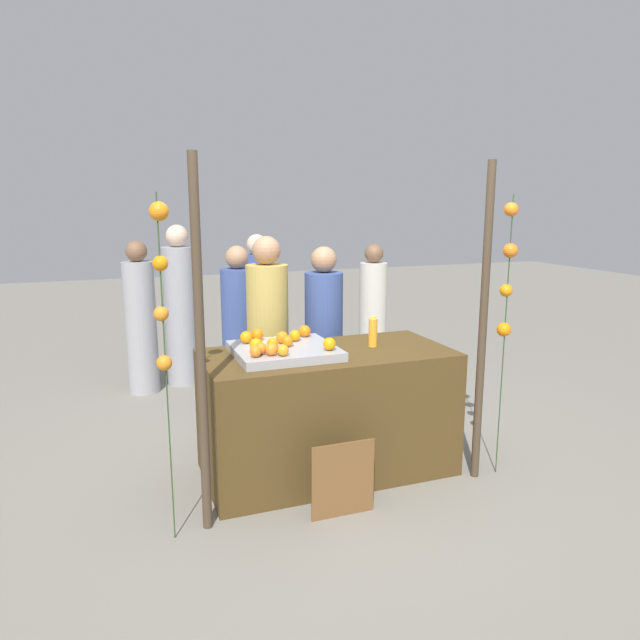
{
  "coord_description": "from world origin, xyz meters",
  "views": [
    {
      "loc": [
        -1.43,
        -3.69,
        1.92
      ],
      "look_at": [
        0.0,
        0.15,
        1.09
      ],
      "focal_mm": 32.57,
      "sensor_mm": 36.0,
      "label": 1
    }
  ],
  "objects_px": {
    "juice_bottle": "(373,332)",
    "vendor_right": "(324,347)",
    "stall_counter": "(327,412)",
    "vendor_left": "(268,347)",
    "orange_0": "(256,345)",
    "orange_1": "(282,337)",
    "chalkboard_sign": "(343,480)"
  },
  "relations": [
    {
      "from": "stall_counter",
      "to": "vendor_right",
      "type": "relative_size",
      "value": 1.11
    },
    {
      "from": "juice_bottle",
      "to": "vendor_left",
      "type": "relative_size",
      "value": 0.13
    },
    {
      "from": "stall_counter",
      "to": "vendor_left",
      "type": "xyz_separation_m",
      "value": [
        -0.23,
        0.73,
        0.33
      ]
    },
    {
      "from": "juice_bottle",
      "to": "vendor_left",
      "type": "bearing_deg",
      "value": 130.61
    },
    {
      "from": "stall_counter",
      "to": "orange_0",
      "type": "xyz_separation_m",
      "value": [
        -0.52,
        -0.03,
        0.55
      ]
    },
    {
      "from": "orange_1",
      "to": "stall_counter",
      "type": "bearing_deg",
      "value": -21.65
    },
    {
      "from": "orange_0",
      "to": "vendor_left",
      "type": "distance_m",
      "value": 0.84
    },
    {
      "from": "juice_bottle",
      "to": "vendor_right",
      "type": "height_order",
      "value": "vendor_right"
    },
    {
      "from": "vendor_right",
      "to": "chalkboard_sign",
      "type": "bearing_deg",
      "value": -106.02
    },
    {
      "from": "stall_counter",
      "to": "juice_bottle",
      "type": "relative_size",
      "value": 7.85
    },
    {
      "from": "orange_0",
      "to": "juice_bottle",
      "type": "height_order",
      "value": "juice_bottle"
    },
    {
      "from": "orange_0",
      "to": "juice_bottle",
      "type": "bearing_deg",
      "value": 4.0
    },
    {
      "from": "vendor_left",
      "to": "orange_0",
      "type": "bearing_deg",
      "value": -110.85
    },
    {
      "from": "juice_bottle",
      "to": "vendor_right",
      "type": "bearing_deg",
      "value": 100.02
    },
    {
      "from": "juice_bottle",
      "to": "vendor_left",
      "type": "height_order",
      "value": "vendor_left"
    },
    {
      "from": "orange_0",
      "to": "chalkboard_sign",
      "type": "bearing_deg",
      "value": -57.09
    },
    {
      "from": "stall_counter",
      "to": "vendor_right",
      "type": "distance_m",
      "value": 0.81
    },
    {
      "from": "stall_counter",
      "to": "chalkboard_sign",
      "type": "xyz_separation_m",
      "value": [
        -0.14,
        -0.62,
        -0.21
      ]
    },
    {
      "from": "chalkboard_sign",
      "to": "orange_0",
      "type": "bearing_deg",
      "value": 122.91
    },
    {
      "from": "chalkboard_sign",
      "to": "orange_1",
      "type": "bearing_deg",
      "value": 101.88
    },
    {
      "from": "stall_counter",
      "to": "juice_bottle",
      "type": "bearing_deg",
      "value": 4.71
    },
    {
      "from": "orange_0",
      "to": "orange_1",
      "type": "height_order",
      "value": "orange_0"
    },
    {
      "from": "orange_0",
      "to": "juice_bottle",
      "type": "xyz_separation_m",
      "value": [
        0.89,
        0.06,
        0.0
      ]
    },
    {
      "from": "orange_0",
      "to": "chalkboard_sign",
      "type": "relative_size",
      "value": 0.17
    },
    {
      "from": "stall_counter",
      "to": "orange_1",
      "type": "height_order",
      "value": "orange_1"
    },
    {
      "from": "orange_0",
      "to": "chalkboard_sign",
      "type": "distance_m",
      "value": 1.04
    },
    {
      "from": "juice_bottle",
      "to": "vendor_right",
      "type": "xyz_separation_m",
      "value": [
        -0.12,
        0.69,
        -0.26
      ]
    },
    {
      "from": "stall_counter",
      "to": "orange_1",
      "type": "relative_size",
      "value": 20.53
    },
    {
      "from": "orange_1",
      "to": "chalkboard_sign",
      "type": "distance_m",
      "value": 1.07
    },
    {
      "from": "orange_1",
      "to": "vendor_left",
      "type": "xyz_separation_m",
      "value": [
        0.06,
        0.61,
        -0.22
      ]
    },
    {
      "from": "orange_1",
      "to": "vendor_right",
      "type": "distance_m",
      "value": 0.85
    },
    {
      "from": "chalkboard_sign",
      "to": "juice_bottle",
      "type": "bearing_deg",
      "value": 52.23
    }
  ]
}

